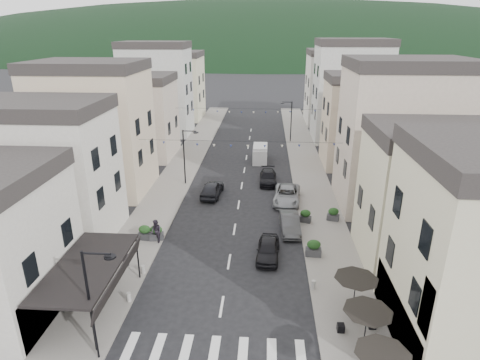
{
  "coord_description": "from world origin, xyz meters",
  "views": [
    {
      "loc": [
        2.41,
        -13.87,
        15.8
      ],
      "look_at": [
        0.3,
        18.47,
        3.5
      ],
      "focal_mm": 30.0,
      "sensor_mm": 36.0,
      "label": 1
    }
  ],
  "objects_px": {
    "parked_car_a": "(268,249)",
    "pedestrian_a": "(125,254)",
    "parked_car_d": "(268,177)",
    "parked_car_b": "(290,223)",
    "parked_car_c": "(287,195)",
    "delivery_van": "(260,153)",
    "pedestrian_b": "(156,231)",
    "parked_car_e": "(212,189)"
  },
  "relations": [
    {
      "from": "pedestrian_a",
      "to": "parked_car_d",
      "type": "bearing_deg",
      "value": 52.5
    },
    {
      "from": "parked_car_d",
      "to": "parked_car_e",
      "type": "distance_m",
      "value": 6.86
    },
    {
      "from": "parked_car_e",
      "to": "delivery_van",
      "type": "bearing_deg",
      "value": -106.77
    },
    {
      "from": "delivery_van",
      "to": "pedestrian_b",
      "type": "relative_size",
      "value": 2.38
    },
    {
      "from": "parked_car_b",
      "to": "parked_car_e",
      "type": "height_order",
      "value": "parked_car_e"
    },
    {
      "from": "parked_car_b",
      "to": "parked_car_c",
      "type": "xyz_separation_m",
      "value": [
        0.0,
        5.94,
        0.04
      ]
    },
    {
      "from": "delivery_van",
      "to": "pedestrian_a",
      "type": "height_order",
      "value": "delivery_van"
    },
    {
      "from": "parked_car_a",
      "to": "pedestrian_a",
      "type": "height_order",
      "value": "pedestrian_a"
    },
    {
      "from": "pedestrian_a",
      "to": "pedestrian_b",
      "type": "xyz_separation_m",
      "value": [
        1.32,
        3.37,
        0.02
      ]
    },
    {
      "from": "parked_car_d",
      "to": "pedestrian_a",
      "type": "distance_m",
      "value": 19.81
    },
    {
      "from": "delivery_van",
      "to": "pedestrian_a",
      "type": "relative_size",
      "value": 2.43
    },
    {
      "from": "parked_car_b",
      "to": "pedestrian_a",
      "type": "xyz_separation_m",
      "value": [
        -11.8,
        -6.1,
        0.34
      ]
    },
    {
      "from": "parked_car_a",
      "to": "pedestrian_a",
      "type": "bearing_deg",
      "value": -165.72
    },
    {
      "from": "parked_car_a",
      "to": "parked_car_e",
      "type": "height_order",
      "value": "parked_car_e"
    },
    {
      "from": "parked_car_a",
      "to": "parked_car_b",
      "type": "relative_size",
      "value": 0.94
    },
    {
      "from": "pedestrian_b",
      "to": "parked_car_a",
      "type": "bearing_deg",
      "value": 32.87
    },
    {
      "from": "parked_car_c",
      "to": "parked_car_a",
      "type": "bearing_deg",
      "value": -94.82
    },
    {
      "from": "pedestrian_a",
      "to": "parked_car_c",
      "type": "bearing_deg",
      "value": 38.43
    },
    {
      "from": "delivery_van",
      "to": "pedestrian_a",
      "type": "bearing_deg",
      "value": -109.71
    },
    {
      "from": "parked_car_e",
      "to": "pedestrian_a",
      "type": "bearing_deg",
      "value": 76.19
    },
    {
      "from": "parked_car_a",
      "to": "parked_car_c",
      "type": "height_order",
      "value": "parked_car_c"
    },
    {
      "from": "parked_car_a",
      "to": "pedestrian_b",
      "type": "xyz_separation_m",
      "value": [
        -8.68,
        1.49,
        0.38
      ]
    },
    {
      "from": "parked_car_d",
      "to": "pedestrian_a",
      "type": "bearing_deg",
      "value": -120.74
    },
    {
      "from": "parked_car_d",
      "to": "pedestrian_b",
      "type": "bearing_deg",
      "value": -122.73
    },
    {
      "from": "parked_car_b",
      "to": "delivery_van",
      "type": "bearing_deg",
      "value": 95.8
    },
    {
      "from": "parked_car_a",
      "to": "parked_car_e",
      "type": "relative_size",
      "value": 0.9
    },
    {
      "from": "parked_car_e",
      "to": "pedestrian_b",
      "type": "bearing_deg",
      "value": 77.21
    },
    {
      "from": "parked_car_d",
      "to": "parked_car_b",
      "type": "bearing_deg",
      "value": -81.09
    },
    {
      "from": "parked_car_a",
      "to": "pedestrian_b",
      "type": "height_order",
      "value": "pedestrian_b"
    },
    {
      "from": "delivery_van",
      "to": "pedestrian_b",
      "type": "bearing_deg",
      "value": -109.47
    },
    {
      "from": "delivery_van",
      "to": "pedestrian_b",
      "type": "height_order",
      "value": "delivery_van"
    },
    {
      "from": "parked_car_d",
      "to": "parked_car_e",
      "type": "height_order",
      "value": "parked_car_e"
    },
    {
      "from": "parked_car_d",
      "to": "pedestrian_b",
      "type": "relative_size",
      "value": 2.36
    },
    {
      "from": "parked_car_b",
      "to": "pedestrian_b",
      "type": "xyz_separation_m",
      "value": [
        -10.48,
        -2.74,
        0.36
      ]
    },
    {
      "from": "parked_car_a",
      "to": "parked_car_d",
      "type": "xyz_separation_m",
      "value": [
        0.0,
        15.21,
        -0.04
      ]
    },
    {
      "from": "parked_car_a",
      "to": "pedestrian_a",
      "type": "distance_m",
      "value": 10.19
    },
    {
      "from": "parked_car_a",
      "to": "pedestrian_a",
      "type": "xyz_separation_m",
      "value": [
        -10.0,
        -1.88,
        0.36
      ]
    },
    {
      "from": "parked_car_b",
      "to": "pedestrian_b",
      "type": "height_order",
      "value": "pedestrian_b"
    },
    {
      "from": "parked_car_d",
      "to": "parked_car_c",
      "type": "bearing_deg",
      "value": -70.74
    },
    {
      "from": "parked_car_d",
      "to": "pedestrian_a",
      "type": "relative_size",
      "value": 2.41
    },
    {
      "from": "parked_car_c",
      "to": "pedestrian_a",
      "type": "bearing_deg",
      "value": -129.19
    },
    {
      "from": "parked_car_c",
      "to": "delivery_van",
      "type": "xyz_separation_m",
      "value": [
        -2.8,
        12.77,
        0.31
      ]
    }
  ]
}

